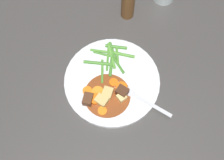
{
  "coord_description": "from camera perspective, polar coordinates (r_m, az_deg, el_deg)",
  "views": [
    {
      "loc": [
        0.29,
        0.08,
        0.71
      ],
      "look_at": [
        0.0,
        0.0,
        0.01
      ],
      "focal_mm": 43.59,
      "sensor_mm": 36.0,
      "label": 1
    }
  ],
  "objects": [
    {
      "name": "ground_plane",
      "position": [
        0.77,
        -0.0,
        -0.42
      ],
      "size": [
        3.0,
        3.0,
        0.0
      ],
      "primitive_type": "plane",
      "color": "#423F3D"
    },
    {
      "name": "green_bean_11",
      "position": [
        0.8,
        0.88,
        6.96
      ],
      "size": [
        0.02,
        0.06,
        0.01
      ],
      "primitive_type": "cylinder",
      "rotation": [
        0.0,
        1.57,
        1.71
      ],
      "color": "#4C8E33",
      "rests_on": "dinner_plate"
    },
    {
      "name": "potato_chunk_0",
      "position": [
        0.72,
        -2.23,
        -4.36
      ],
      "size": [
        0.03,
        0.04,
        0.02
      ],
      "primitive_type": "cube",
      "rotation": [
        0.0,
        0.0,
        5.96
      ],
      "color": "#DBBC6B",
      "rests_on": "dinner_plate"
    },
    {
      "name": "carrot_slice_4",
      "position": [
        0.72,
        -1.7,
        -6.6
      ],
      "size": [
        0.03,
        0.03,
        0.01
      ],
      "primitive_type": "cylinder",
      "rotation": [
        0.0,
        0.0,
        3.57
      ],
      "color": "orange",
      "rests_on": "dinner_plate"
    },
    {
      "name": "green_bean_6",
      "position": [
        0.76,
        -2.06,
        1.83
      ],
      "size": [
        0.07,
        0.03,
        0.01
      ],
      "primitive_type": "cylinder",
      "rotation": [
        0.0,
        1.57,
        0.28
      ],
      "color": "#599E38",
      "rests_on": "dinner_plate"
    },
    {
      "name": "green_bean_10",
      "position": [
        0.79,
        0.11,
        6.12
      ],
      "size": [
        0.05,
        0.04,
        0.01
      ],
      "primitive_type": "cylinder",
      "rotation": [
        0.0,
        1.57,
        0.55
      ],
      "color": "#4C8E33",
      "rests_on": "dinner_plate"
    },
    {
      "name": "green_bean_7",
      "position": [
        0.77,
        -0.15,
        3.23
      ],
      "size": [
        0.07,
        0.02,
        0.01
      ],
      "primitive_type": "cylinder",
      "rotation": [
        0.0,
        1.57,
        0.17
      ],
      "color": "#4C8E33",
      "rests_on": "dinner_plate"
    },
    {
      "name": "green_bean_8",
      "position": [
        0.79,
        -2.15,
        5.51
      ],
      "size": [
        0.01,
        0.05,
        0.01
      ],
      "primitive_type": "cylinder",
      "rotation": [
        0.0,
        1.57,
        1.56
      ],
      "color": "#4C8E33",
      "rests_on": "dinner_plate"
    },
    {
      "name": "stew_sauce",
      "position": [
        0.74,
        -1.34,
        -3.15
      ],
      "size": [
        0.13,
        0.13,
        0.0
      ],
      "primitive_type": "cylinder",
      "color": "brown",
      "rests_on": "dinner_plate"
    },
    {
      "name": "potato_chunk_1",
      "position": [
        0.73,
        2.0,
        -3.64
      ],
      "size": [
        0.03,
        0.03,
        0.02
      ],
      "primitive_type": "cube",
      "rotation": [
        0.0,
        0.0,
        2.5
      ],
      "color": "#E5CC7A",
      "rests_on": "dinner_plate"
    },
    {
      "name": "carrot_slice_2",
      "position": [
        0.73,
        -3.55,
        -3.99
      ],
      "size": [
        0.04,
        0.04,
        0.01
      ],
      "primitive_type": "cylinder",
      "rotation": [
        0.0,
        0.0,
        3.98
      ],
      "color": "orange",
      "rests_on": "dinner_plate"
    },
    {
      "name": "potato_chunk_2",
      "position": [
        0.73,
        -1.13,
        -2.75
      ],
      "size": [
        0.03,
        0.03,
        0.02
      ],
      "primitive_type": "cube",
      "rotation": [
        0.0,
        0.0,
        6.24
      ],
      "color": "#DBBC6B",
      "rests_on": "dinner_plate"
    },
    {
      "name": "green_bean_0",
      "position": [
        0.78,
        1.13,
        5.09
      ],
      "size": [
        0.06,
        0.03,
        0.01
      ],
      "primitive_type": "cylinder",
      "rotation": [
        0.0,
        1.57,
        0.34
      ],
      "color": "#599E38",
      "rests_on": "dinner_plate"
    },
    {
      "name": "green_bean_4",
      "position": [
        0.79,
        2.28,
        5.37
      ],
      "size": [
        0.01,
        0.07,
        0.01
      ],
      "primitive_type": "cylinder",
      "rotation": [
        0.0,
        1.57,
        1.61
      ],
      "color": "#599E38",
      "rests_on": "dinner_plate"
    },
    {
      "name": "carrot_slice_3",
      "position": [
        0.75,
        0.34,
        -0.54
      ],
      "size": [
        0.03,
        0.03,
        0.01
      ],
      "primitive_type": "cylinder",
      "rotation": [
        0.0,
        0.0,
        3.91
      ],
      "color": "orange",
      "rests_on": "dinner_plate"
    },
    {
      "name": "carrot_slice_1",
      "position": [
        0.74,
        -5.16,
        -2.34
      ],
      "size": [
        0.04,
        0.04,
        0.01
      ],
      "primitive_type": "cylinder",
      "rotation": [
        0.0,
        0.0,
        2.34
      ],
      "color": "orange",
      "rests_on": "dinner_plate"
    },
    {
      "name": "dinner_plate",
      "position": [
        0.76,
        -0.0,
        -0.21
      ],
      "size": [
        0.27,
        0.27,
        0.01
      ],
      "primitive_type": "cylinder",
      "color": "white",
      "rests_on": "ground_plane"
    },
    {
      "name": "green_bean_1",
      "position": [
        0.78,
        -0.13,
        5.1
      ],
      "size": [
        0.08,
        0.05,
        0.01
      ],
      "primitive_type": "cylinder",
      "rotation": [
        0.0,
        1.57,
        0.5
      ],
      "color": "#66AD42",
      "rests_on": "dinner_plate"
    },
    {
      "name": "green_bean_9",
      "position": [
        0.77,
        -3.0,
        3.58
      ],
      "size": [
        0.02,
        0.08,
        0.01
      ],
      "primitive_type": "cylinder",
      "rotation": [
        0.0,
        1.57,
        1.74
      ],
      "color": "#4C8E33",
      "rests_on": "dinner_plate"
    },
    {
      "name": "meat_chunk_0",
      "position": [
        0.72,
        -5.08,
        -4.08
      ],
      "size": [
        0.03,
        0.03,
        0.03
      ],
      "primitive_type": "cube",
      "rotation": [
        0.0,
        0.0,
        4.77
      ],
      "color": "#56331E",
      "rests_on": "dinner_plate"
    },
    {
      "name": "fork",
      "position": [
        0.74,
        6.03,
        -3.88
      ],
      "size": [
        0.06,
        0.17,
        0.0
      ],
      "color": "silver",
      "rests_on": "dinner_plate"
    },
    {
      "name": "green_bean_3",
      "position": [
        0.79,
        -2.72,
        6.11
      ],
      "size": [
        0.01,
        0.05,
        0.01
      ],
      "primitive_type": "cylinder",
      "rotation": [
        0.0,
        1.57,
        1.69
      ],
      "color": "#599E38",
      "rests_on": "dinner_plate"
    },
    {
      "name": "carrot_slice_0",
      "position": [
        0.74,
        1.98,
        -1.59
      ],
      "size": [
        0.04,
        0.04,
        0.01
      ],
      "primitive_type": "cylinder",
      "rotation": [
        0.0,
        0.0,
        4.95
      ],
      "color": "orange",
      "rests_on": "dinner_plate"
    },
    {
      "name": "green_bean_5",
      "position": [
        0.77,
        1.35,
        3.2
      ],
      "size": [
        0.05,
        0.05,
        0.01
      ],
      "primitive_type": "cylinder",
      "rotation": [
        0.0,
        1.57,
        0.8
      ],
      "color": "#4C8E33",
      "rests_on": "dinner_plate"
    },
    {
      "name": "carrot_slice_5",
      "position": [
        0.74,
        -3.0,
        -2.59
      ],
      "size": [
        0.04,
        0.04,
        0.01
      ],
      "primitive_type": "cylinder",
      "rotation": [
        0.0,
        0.0,
        6.11
      ],
      "color": "orange",
      "rests_on": "dinner_plate"
    },
    {
      "name": "green_bean_2",
      "position": [
        0.78,
        -0.9,
        4.6
      ],
      "size": [
        0.08,
        0.02,
        0.01
      ],
      "primitive_type": "cylinder",
      "rotation": [
        0.0,
        1.57,
        0.21
      ],
      "color": "#599E38",
      "rests_on": "dinner_plate"
    },
    {
      "name": "meat_chunk_1",
      "position": [
        0.73,
        2.15,
        -2.48
      ],
      "size": [
        0.03,
        0.04,
        0.03
      ],
      "primitive_type": "cube",
      "rotation": [
        0.0,
        0.0,
        5.97
      ],
      "color": "#4C2B19",
      "rests_on": "dinner_plate"
    }
  ]
}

